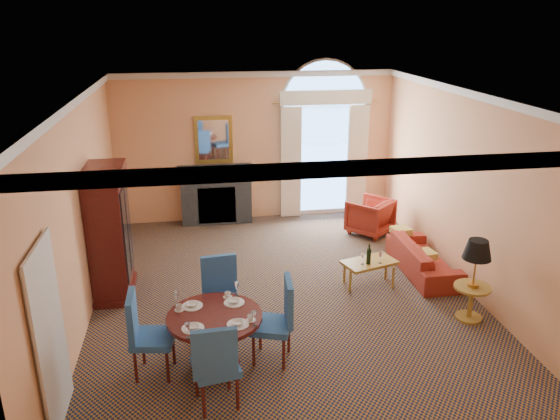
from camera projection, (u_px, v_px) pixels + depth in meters
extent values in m
plane|color=#111C38|center=(285.00, 296.00, 8.83)|extent=(7.50, 7.50, 0.00)
cube|color=#EFA772|center=(256.00, 147.00, 11.78)|extent=(6.00, 0.04, 3.20)
cube|color=#EFA772|center=(80.00, 213.00, 7.84)|extent=(0.04, 7.50, 3.20)
cube|color=#EFA772|center=(469.00, 193.00, 8.75)|extent=(0.04, 7.50, 3.20)
cube|color=silver|center=(286.00, 96.00, 7.76)|extent=(6.00, 7.50, 0.04)
cube|color=silver|center=(286.00, 100.00, 7.78)|extent=(6.00, 7.50, 0.12)
cube|color=silver|center=(50.00, 339.00, 5.80)|extent=(0.08, 0.90, 2.06)
cube|color=#31363A|center=(216.00, 196.00, 11.79)|extent=(1.50, 0.40, 1.20)
cube|color=#31363A|center=(215.00, 168.00, 11.55)|extent=(1.60, 0.46, 0.08)
cube|color=gold|center=(214.00, 140.00, 11.55)|extent=(0.80, 0.04, 1.00)
cube|color=white|center=(214.00, 140.00, 11.53)|extent=(0.64, 0.02, 0.84)
cube|color=silver|center=(323.00, 160.00, 12.11)|extent=(1.90, 0.04, 2.50)
cube|color=#80A8D7|center=(323.00, 160.00, 12.10)|extent=(1.70, 0.02, 2.30)
cylinder|color=silver|center=(325.00, 104.00, 11.69)|extent=(1.90, 0.04, 1.90)
cube|color=beige|center=(291.00, 163.00, 11.88)|extent=(0.45, 0.06, 2.45)
cube|color=beige|center=(357.00, 160.00, 12.11)|extent=(0.45, 0.06, 2.45)
cube|color=beige|center=(326.00, 97.00, 11.52)|extent=(2.00, 0.08, 0.30)
cube|color=#3F110E|center=(110.00, 237.00, 8.60)|extent=(0.54, 0.98, 1.97)
cube|color=#3F110E|center=(102.00, 172.00, 8.25)|extent=(0.61, 1.08, 0.16)
cube|color=#3F110E|center=(116.00, 290.00, 8.92)|extent=(0.61, 1.08, 0.10)
cylinder|color=#3F110E|center=(215.00, 317.00, 6.80)|extent=(1.20, 1.20, 0.05)
cylinder|color=#3F110E|center=(216.00, 343.00, 6.93)|extent=(0.16, 0.16, 0.71)
cylinder|color=#3F110E|center=(217.00, 365.00, 7.04)|extent=(0.60, 0.60, 0.06)
cylinder|color=white|center=(234.00, 303.00, 7.08)|extent=(0.27, 0.27, 0.01)
imported|color=white|center=(234.00, 301.00, 7.08)|extent=(0.15, 0.15, 0.04)
imported|color=white|center=(228.00, 294.00, 7.21)|extent=(0.09, 0.09, 0.07)
cylinder|color=white|center=(192.00, 306.00, 7.00)|extent=(0.27, 0.27, 0.01)
imported|color=white|center=(192.00, 304.00, 6.99)|extent=(0.15, 0.15, 0.04)
imported|color=white|center=(179.00, 307.00, 6.90)|extent=(0.09, 0.09, 0.07)
cylinder|color=white|center=(193.00, 328.00, 6.50)|extent=(0.27, 0.27, 0.01)
imported|color=white|center=(193.00, 326.00, 6.49)|extent=(0.15, 0.15, 0.04)
imported|color=white|center=(199.00, 333.00, 6.35)|extent=(0.09, 0.09, 0.07)
cylinder|color=white|center=(238.00, 324.00, 6.58)|extent=(0.27, 0.27, 0.01)
imported|color=white|center=(238.00, 323.00, 6.57)|extent=(0.15, 0.15, 0.04)
imported|color=white|center=(251.00, 317.00, 6.66)|extent=(0.09, 0.09, 0.07)
cube|color=#255594|center=(219.00, 303.00, 7.59)|extent=(0.59, 0.59, 0.09)
cube|color=#255594|center=(219.00, 275.00, 7.70)|extent=(0.51, 0.13, 0.60)
cylinder|color=#3F110E|center=(229.00, 311.00, 7.92)|extent=(0.04, 0.04, 0.46)
cylinder|color=#3F110E|center=(203.00, 316.00, 7.79)|extent=(0.04, 0.04, 0.46)
cylinder|color=#3F110E|center=(237.00, 324.00, 7.58)|extent=(0.04, 0.04, 0.46)
cylinder|color=#3F110E|center=(210.00, 330.00, 7.45)|extent=(0.04, 0.04, 0.46)
cube|color=#255594|center=(216.00, 367.00, 6.22)|extent=(0.58, 0.58, 0.09)
cube|color=#255594|center=(215.00, 354.00, 5.90)|extent=(0.50, 0.10, 0.60)
cylinder|color=#3F110E|center=(204.00, 401.00, 6.08)|extent=(0.04, 0.04, 0.46)
cylinder|color=#3F110E|center=(238.00, 393.00, 6.20)|extent=(0.04, 0.04, 0.46)
cylinder|color=#3F110E|center=(197.00, 380.00, 6.42)|extent=(0.04, 0.04, 0.46)
cylinder|color=#3F110E|center=(229.00, 373.00, 6.55)|extent=(0.04, 0.04, 0.46)
cube|color=#255594|center=(272.00, 326.00, 7.05)|extent=(0.64, 0.64, 0.09)
cube|color=#255594|center=(289.00, 301.00, 6.99)|extent=(0.12, 0.50, 0.60)
cylinder|color=#3F110E|center=(284.00, 354.00, 6.92)|extent=(0.04, 0.04, 0.46)
cylinder|color=#3F110E|center=(289.00, 337.00, 7.28)|extent=(0.04, 0.04, 0.46)
cylinder|color=#3F110E|center=(254.00, 351.00, 6.99)|extent=(0.04, 0.04, 0.46)
cylinder|color=#3F110E|center=(260.00, 334.00, 7.35)|extent=(0.04, 0.04, 0.46)
cube|color=#255594|center=(153.00, 339.00, 6.76)|extent=(0.57, 0.57, 0.09)
cube|color=#255594|center=(132.00, 317.00, 6.62)|extent=(0.08, 0.50, 0.60)
cylinder|color=#3F110E|center=(143.00, 348.00, 7.04)|extent=(0.04, 0.04, 0.46)
cylinder|color=#3F110E|center=(136.00, 367.00, 6.67)|extent=(0.04, 0.04, 0.46)
cylinder|color=#3F110E|center=(174.00, 348.00, 7.04)|extent=(0.04, 0.04, 0.46)
cylinder|color=#3F110E|center=(168.00, 367.00, 6.67)|extent=(0.04, 0.04, 0.46)
imported|color=maroon|center=(423.00, 258.00, 9.57)|extent=(0.75, 1.87, 0.54)
imported|color=maroon|center=(370.00, 216.00, 11.27)|extent=(1.13, 1.13, 0.74)
cube|color=#A47E31|center=(369.00, 262.00, 9.05)|extent=(0.97, 0.72, 0.05)
cylinder|color=#A47E31|center=(350.00, 281.00, 8.90)|extent=(0.04, 0.04, 0.39)
cylinder|color=#A47E31|center=(393.00, 278.00, 9.01)|extent=(0.04, 0.04, 0.39)
cylinder|color=#A47E31|center=(344.00, 272.00, 9.23)|extent=(0.04, 0.04, 0.39)
cylinder|color=#A47E31|center=(386.00, 269.00, 9.34)|extent=(0.04, 0.04, 0.39)
cylinder|color=#A47E31|center=(473.00, 287.00, 8.00)|extent=(0.54, 0.54, 0.04)
cylinder|color=#A47E31|center=(470.00, 303.00, 8.09)|extent=(0.07, 0.07, 0.50)
cylinder|color=#A47E31|center=(469.00, 317.00, 8.17)|extent=(0.39, 0.39, 0.04)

